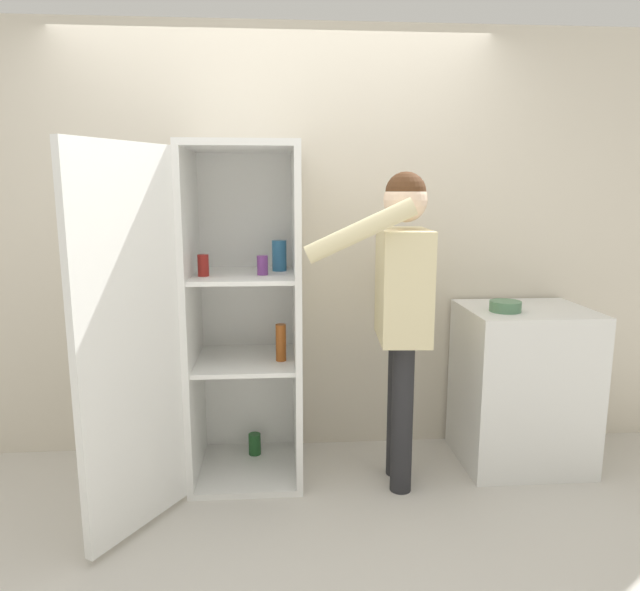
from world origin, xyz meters
name	(u,v)px	position (x,y,z in m)	size (l,w,h in m)	color
ground_plane	(281,531)	(0.00, 0.00, 0.00)	(12.00, 12.00, 0.00)	beige
wall_back	(277,245)	(0.00, 0.98, 1.27)	(7.00, 0.06, 2.55)	beige
refrigerator	(223,319)	(-0.30, 0.54, 0.92)	(0.97, 1.15, 1.85)	white
person	(401,292)	(0.65, 0.43, 1.08)	(0.68, 0.59, 1.70)	#262628
counter	(521,386)	(1.43, 0.63, 0.47)	(0.71, 0.60, 0.94)	white
bowl	(505,306)	(1.27, 0.55, 0.97)	(0.17, 0.17, 0.06)	#517F5B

